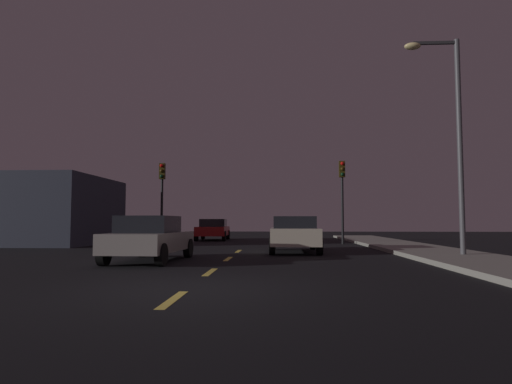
{
  "coord_description": "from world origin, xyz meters",
  "views": [
    {
      "loc": [
        1.67,
        -8.16,
        1.23
      ],
      "look_at": [
        0.52,
        14.37,
        2.75
      ],
      "focal_mm": 30.86,
      "sensor_mm": 36.0,
      "label": 1
    }
  ],
  "objects_px": {
    "car_stopped_ahead": "(294,234)",
    "street_lamp_right": "(451,126)",
    "traffic_signal_left": "(162,187)",
    "car_adjacent_lane": "(150,238)",
    "car_oncoming_far": "(213,229)",
    "traffic_signal_right": "(342,185)"
  },
  "relations": [
    {
      "from": "traffic_signal_left",
      "to": "car_adjacent_lane",
      "type": "distance_m",
      "value": 11.55
    },
    {
      "from": "traffic_signal_left",
      "to": "car_stopped_ahead",
      "type": "xyz_separation_m",
      "value": [
        7.23,
        -6.59,
        -2.46
      ]
    },
    {
      "from": "car_adjacent_lane",
      "to": "car_stopped_ahead",
      "type": "bearing_deg",
      "value": 43.45
    },
    {
      "from": "car_adjacent_lane",
      "to": "traffic_signal_left",
      "type": "bearing_deg",
      "value": 103.35
    },
    {
      "from": "car_oncoming_far",
      "to": "street_lamp_right",
      "type": "relative_size",
      "value": 0.57
    },
    {
      "from": "car_stopped_ahead",
      "to": "traffic_signal_right",
      "type": "bearing_deg",
      "value": 66.16
    },
    {
      "from": "car_oncoming_far",
      "to": "traffic_signal_right",
      "type": "bearing_deg",
      "value": -31.03
    },
    {
      "from": "traffic_signal_left",
      "to": "traffic_signal_right",
      "type": "relative_size",
      "value": 0.99
    },
    {
      "from": "car_adjacent_lane",
      "to": "car_oncoming_far",
      "type": "bearing_deg",
      "value": 91.38
    },
    {
      "from": "car_stopped_ahead",
      "to": "street_lamp_right",
      "type": "xyz_separation_m",
      "value": [
        5.22,
        -2.92,
        3.72
      ]
    },
    {
      "from": "traffic_signal_left",
      "to": "car_oncoming_far",
      "type": "distance_m",
      "value": 5.81
    },
    {
      "from": "car_stopped_ahead",
      "to": "car_oncoming_far",
      "type": "height_order",
      "value": "car_stopped_ahead"
    },
    {
      "from": "traffic_signal_left",
      "to": "traffic_signal_right",
      "type": "xyz_separation_m",
      "value": [
        10.14,
        0.0,
        0.04
      ]
    },
    {
      "from": "car_adjacent_lane",
      "to": "street_lamp_right",
      "type": "distance_m",
      "value": 10.64
    },
    {
      "from": "car_oncoming_far",
      "to": "car_stopped_ahead",
      "type": "bearing_deg",
      "value": -66.21
    },
    {
      "from": "car_adjacent_lane",
      "to": "street_lamp_right",
      "type": "bearing_deg",
      "value": 8.46
    },
    {
      "from": "car_adjacent_lane",
      "to": "car_oncoming_far",
      "type": "relative_size",
      "value": 1.01
    },
    {
      "from": "car_stopped_ahead",
      "to": "street_lamp_right",
      "type": "distance_m",
      "value": 7.05
    },
    {
      "from": "traffic_signal_left",
      "to": "street_lamp_right",
      "type": "height_order",
      "value": "street_lamp_right"
    },
    {
      "from": "traffic_signal_right",
      "to": "street_lamp_right",
      "type": "xyz_separation_m",
      "value": [
        2.31,
        -9.51,
        1.23
      ]
    },
    {
      "from": "traffic_signal_left",
      "to": "street_lamp_right",
      "type": "relative_size",
      "value": 0.61
    },
    {
      "from": "car_stopped_ahead",
      "to": "car_oncoming_far",
      "type": "distance_m",
      "value": 12.41
    }
  ]
}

